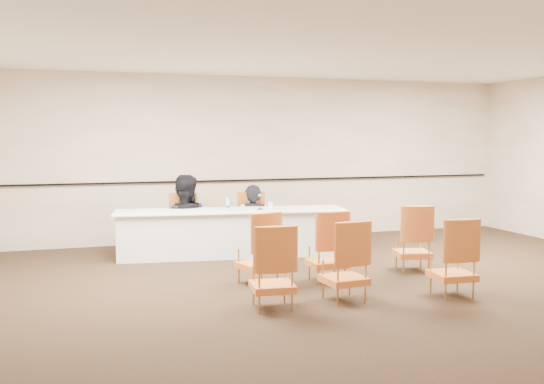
% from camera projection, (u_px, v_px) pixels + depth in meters
% --- Properties ---
extents(floor, '(10.00, 10.00, 0.00)m').
position_uv_depth(floor, '(353.00, 288.00, 7.61)').
color(floor, black).
rests_on(floor, ground).
extents(ceiling, '(10.00, 10.00, 0.00)m').
position_uv_depth(ceiling, '(356.00, 46.00, 7.33)').
color(ceiling, white).
rests_on(ceiling, ground).
extents(wall_back, '(10.00, 0.04, 3.00)m').
position_uv_depth(wall_back, '(261.00, 158.00, 11.26)').
color(wall_back, '#F7DEC2').
rests_on(wall_back, ground).
extents(wall_rail, '(9.80, 0.04, 0.03)m').
position_uv_depth(wall_rail, '(262.00, 180.00, 11.26)').
color(wall_rail, black).
rests_on(wall_rail, wall_back).
extents(panel_table, '(3.75, 1.35, 0.73)m').
position_uv_depth(panel_table, '(232.00, 233.00, 9.69)').
color(panel_table, white).
rests_on(panel_table, ground).
extents(panelist_main, '(0.69, 0.58, 1.60)m').
position_uv_depth(panelist_main, '(253.00, 231.00, 10.31)').
color(panelist_main, black).
rests_on(panelist_main, ground).
extents(panelist_main_chair, '(0.56, 0.56, 0.95)m').
position_uv_depth(panelist_main_chair, '(253.00, 221.00, 10.29)').
color(panelist_main_chair, '#BA5321').
rests_on(panelist_main_chair, ground).
extents(panelist_second, '(1.05, 0.91, 1.84)m').
position_uv_depth(panelist_second, '(184.00, 230.00, 10.11)').
color(panelist_second, black).
rests_on(panelist_second, ground).
extents(panelist_second_chair, '(0.56, 0.56, 0.95)m').
position_uv_depth(panelist_second_chair, '(184.00, 222.00, 10.09)').
color(panelist_second_chair, '#BA5321').
rests_on(panelist_second_chair, ground).
extents(papers, '(0.32, 0.24, 0.00)m').
position_uv_depth(papers, '(255.00, 210.00, 9.61)').
color(papers, white).
rests_on(papers, panel_table).
extents(microphone, '(0.12, 0.19, 0.25)m').
position_uv_depth(microphone, '(260.00, 202.00, 9.66)').
color(microphone, black).
rests_on(microphone, panel_table).
extents(water_bottle, '(0.09, 0.09, 0.21)m').
position_uv_depth(water_bottle, '(228.00, 204.00, 9.59)').
color(water_bottle, '#16757E').
rests_on(water_bottle, panel_table).
extents(drinking_glass, '(0.08, 0.08, 0.10)m').
position_uv_depth(drinking_glass, '(243.00, 207.00, 9.56)').
color(drinking_glass, silver).
rests_on(drinking_glass, panel_table).
extents(coffee_cup, '(0.08, 0.08, 0.12)m').
position_uv_depth(coffee_cup, '(271.00, 206.00, 9.68)').
color(coffee_cup, white).
rests_on(coffee_cup, panel_table).
extents(aud_chair_front_left, '(0.63, 0.63, 0.95)m').
position_uv_depth(aud_chair_front_left, '(258.00, 248.00, 7.79)').
color(aud_chair_front_left, '#BA5321').
rests_on(aud_chair_front_left, ground).
extents(aud_chair_front_mid, '(0.52, 0.52, 0.95)m').
position_uv_depth(aud_chair_front_mid, '(327.00, 246.00, 7.92)').
color(aud_chair_front_mid, '#BA5321').
rests_on(aud_chair_front_mid, ground).
extents(aud_chair_front_right, '(0.60, 0.60, 0.95)m').
position_uv_depth(aud_chair_front_right, '(413.00, 238.00, 8.56)').
color(aud_chair_front_right, '#BA5321').
rests_on(aud_chair_front_right, ground).
extents(aud_chair_back_left, '(0.55, 0.55, 0.95)m').
position_uv_depth(aud_chair_back_left, '(272.00, 266.00, 6.68)').
color(aud_chair_back_left, '#BA5321').
rests_on(aud_chair_back_left, ground).
extents(aud_chair_back_mid, '(0.54, 0.54, 0.95)m').
position_uv_depth(aud_chair_back_mid, '(344.00, 260.00, 7.01)').
color(aud_chair_back_mid, '#BA5321').
rests_on(aud_chair_back_mid, ground).
extents(aud_chair_back_right, '(0.54, 0.54, 0.95)m').
position_uv_depth(aud_chair_back_right, '(452.00, 257.00, 7.22)').
color(aud_chair_back_right, '#BA5321').
rests_on(aud_chair_back_right, ground).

